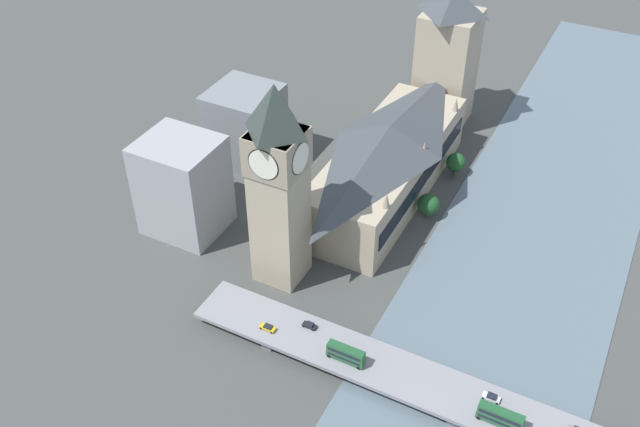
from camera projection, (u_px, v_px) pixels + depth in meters
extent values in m
plane|color=#424442|center=(421.00, 219.00, 236.25)|extent=(600.00, 600.00, 0.00)
cube|color=slate|center=(528.00, 252.00, 223.39)|extent=(59.33, 360.00, 0.30)
cube|color=tan|center=(387.00, 169.00, 241.35)|extent=(26.49, 81.58, 19.85)
cube|color=black|center=(425.00, 178.00, 235.94)|extent=(0.40, 75.05, 5.96)
pyramid|color=#3D4247|center=(390.00, 135.00, 232.77)|extent=(25.96, 79.95, 7.46)
cone|color=gray|center=(456.00, 105.00, 250.59)|extent=(2.20, 2.20, 5.00)
cone|color=gray|center=(425.00, 148.00, 229.17)|extent=(2.20, 2.20, 5.00)
cone|color=gray|center=(387.00, 200.00, 207.74)|extent=(2.20, 2.20, 5.00)
cube|color=tan|center=(280.00, 208.00, 200.53)|extent=(13.27, 13.27, 50.26)
cube|color=gray|center=(277.00, 151.00, 188.49)|extent=(14.06, 14.06, 11.94)
cylinder|color=black|center=(299.00, 158.00, 186.06)|extent=(0.50, 9.32, 9.32)
cylinder|color=silver|center=(300.00, 158.00, 186.01)|extent=(0.62, 8.63, 8.63)
cylinder|color=black|center=(255.00, 145.00, 190.93)|extent=(0.50, 9.32, 9.32)
cylinder|color=silver|center=(255.00, 145.00, 190.98)|extent=(0.62, 8.63, 8.63)
cylinder|color=black|center=(290.00, 139.00, 193.20)|extent=(9.32, 0.50, 9.32)
cylinder|color=silver|center=(290.00, 139.00, 193.29)|extent=(8.63, 0.62, 8.63)
cylinder|color=black|center=(264.00, 164.00, 183.79)|extent=(9.32, 0.50, 9.32)
cylinder|color=silver|center=(263.00, 165.00, 183.69)|extent=(8.63, 0.62, 8.63)
pyramid|color=#2D3833|center=(275.00, 108.00, 180.30)|extent=(13.53, 13.53, 14.14)
cube|color=tan|center=(446.00, 69.00, 271.35)|extent=(19.90, 19.90, 44.80)
pyramid|color=#3D4247|center=(454.00, 1.00, 254.46)|extent=(19.90, 19.90, 8.95)
cube|color=slate|center=(461.00, 404.00, 177.30)|extent=(3.00, 12.61, 2.98)
cube|color=slate|center=(278.00, 331.00, 196.16)|extent=(3.00, 12.61, 2.98)
cube|color=gray|center=(462.00, 399.00, 175.99)|extent=(150.65, 14.84, 1.20)
cube|color=#235B33|center=(500.00, 420.00, 168.99)|extent=(11.18, 2.45, 1.97)
cube|color=black|center=(500.00, 419.00, 168.74)|extent=(10.07, 2.51, 0.87)
cube|color=#235B33|center=(501.00, 414.00, 167.65)|extent=(10.96, 2.45, 2.31)
cube|color=black|center=(501.00, 414.00, 167.57)|extent=(10.07, 2.51, 1.11)
cube|color=#1E4E2B|center=(502.00, 411.00, 166.87)|extent=(10.85, 2.33, 0.16)
cylinder|color=black|center=(481.00, 411.00, 172.02)|extent=(1.03, 0.28, 1.03)
cylinder|color=black|center=(478.00, 418.00, 170.48)|extent=(1.03, 0.28, 1.03)
cylinder|color=black|center=(520.00, 426.00, 168.64)|extent=(1.03, 0.28, 1.03)
cube|color=#235B33|center=(346.00, 357.00, 183.86)|extent=(10.30, 2.51, 1.93)
cube|color=black|center=(346.00, 356.00, 183.61)|extent=(9.27, 2.57, 0.85)
cube|color=#235B33|center=(346.00, 351.00, 182.54)|extent=(10.10, 2.51, 2.26)
cube|color=black|center=(346.00, 351.00, 182.47)|extent=(9.27, 2.57, 1.08)
cube|color=#1E4E2B|center=(346.00, 348.00, 181.78)|extent=(9.99, 2.39, 0.16)
cylinder|color=black|center=(333.00, 350.00, 186.72)|extent=(1.07, 0.28, 1.07)
cylinder|color=black|center=(329.00, 356.00, 185.14)|extent=(1.07, 0.28, 1.07)
cylinder|color=black|center=(362.00, 362.00, 183.69)|extent=(1.07, 0.28, 1.07)
cylinder|color=black|center=(358.00, 368.00, 182.10)|extent=(1.07, 0.28, 1.07)
cube|color=black|center=(310.00, 326.00, 193.26)|extent=(3.91, 1.71, 0.67)
cube|color=black|center=(310.00, 324.00, 192.82)|extent=(2.03, 1.54, 0.59)
cylinder|color=black|center=(306.00, 322.00, 194.46)|extent=(0.70, 0.22, 0.70)
cylinder|color=black|center=(303.00, 326.00, 193.40)|extent=(0.70, 0.22, 0.70)
cylinder|color=black|center=(316.00, 326.00, 193.41)|extent=(0.70, 0.22, 0.70)
cylinder|color=black|center=(313.00, 330.00, 192.36)|extent=(0.70, 0.22, 0.70)
cube|color=silver|center=(491.00, 398.00, 174.92)|extent=(4.48, 1.89, 0.69)
cube|color=black|center=(492.00, 396.00, 174.47)|extent=(2.33, 1.70, 0.58)
cylinder|color=black|center=(485.00, 393.00, 176.29)|extent=(0.69, 0.22, 0.69)
cylinder|color=black|center=(483.00, 398.00, 175.11)|extent=(0.69, 0.22, 0.69)
cylinder|color=black|center=(499.00, 398.00, 175.04)|extent=(0.69, 0.22, 0.69)
cylinder|color=black|center=(497.00, 403.00, 173.85)|extent=(0.69, 0.22, 0.69)
cube|color=gold|center=(268.00, 328.00, 192.65)|extent=(4.37, 1.85, 0.67)
cube|color=black|center=(268.00, 326.00, 192.25)|extent=(2.27, 1.67, 0.45)
cylinder|color=black|center=(264.00, 324.00, 193.98)|extent=(0.71, 0.22, 0.71)
cylinder|color=black|center=(261.00, 328.00, 192.83)|extent=(0.71, 0.22, 0.71)
cylinder|color=black|center=(275.00, 328.00, 192.77)|extent=(0.71, 0.22, 0.71)
cylinder|color=black|center=(272.00, 333.00, 191.62)|extent=(0.71, 0.22, 0.71)
cylinder|color=black|center=(571.00, 426.00, 168.80)|extent=(0.68, 0.22, 0.68)
cube|color=slate|center=(245.00, 126.00, 254.98)|extent=(22.68, 23.56, 28.30)
cube|color=#939399|center=(183.00, 186.00, 223.77)|extent=(23.91, 21.50, 32.15)
cylinder|color=brown|center=(427.00, 215.00, 236.36)|extent=(0.70, 0.70, 2.27)
sphere|color=#1E4C23|center=(428.00, 204.00, 233.67)|extent=(7.40, 7.40, 7.40)
cylinder|color=brown|center=(454.00, 172.00, 254.87)|extent=(0.70, 0.70, 2.69)
sphere|color=#1E4C23|center=(456.00, 162.00, 252.19)|extent=(6.84, 6.84, 6.84)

